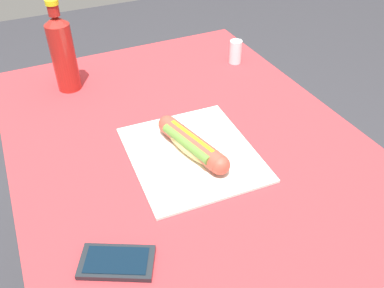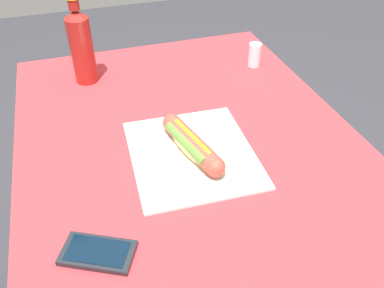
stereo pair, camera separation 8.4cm
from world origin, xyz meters
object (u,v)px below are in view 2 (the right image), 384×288
hot_dog (192,144)px  cell_phone (98,253)px  soda_bottle (81,45)px  salt_shaker (255,55)px

hot_dog → cell_phone: size_ratio=1.56×
soda_bottle → salt_shaker: 0.49m
cell_phone → soda_bottle: size_ratio=0.57×
hot_dog → cell_phone: bearing=131.0°
cell_phone → soda_bottle: (0.59, -0.05, 0.10)m
hot_dog → cell_phone: 0.30m
hot_dog → salt_shaker: size_ratio=3.11×
soda_bottle → salt_shaker: bearing=-97.4°
cell_phone → soda_bottle: bearing=-4.6°
cell_phone → soda_bottle: soda_bottle is taller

